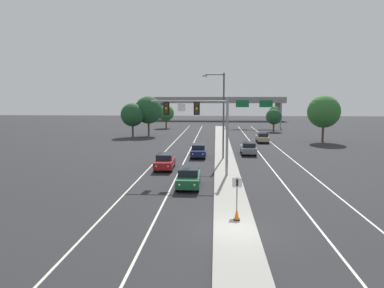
# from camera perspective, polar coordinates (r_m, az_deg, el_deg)

# --- Properties ---
(ground_plane) EXTENTS (260.00, 260.00, 0.00)m
(ground_plane) POSITION_cam_1_polar(r_m,az_deg,el_deg) (20.25, 6.89, -13.67)
(ground_plane) COLOR #28282B
(median_island) EXTENTS (2.40, 110.00, 0.15)m
(median_island) POSITION_cam_1_polar(r_m,az_deg,el_deg) (37.58, 5.45, -3.71)
(median_island) COLOR #9E9B93
(median_island) RESTS_ON ground
(lane_stripe_oncoming_center) EXTENTS (0.14, 100.00, 0.01)m
(lane_stripe_oncoming_center) POSITION_cam_1_polar(r_m,az_deg,el_deg) (44.62, -0.85, -2.02)
(lane_stripe_oncoming_center) COLOR silver
(lane_stripe_oncoming_center) RESTS_ON ground
(lane_stripe_receding_center) EXTENTS (0.14, 100.00, 0.01)m
(lane_stripe_receding_center) POSITION_cam_1_polar(r_m,az_deg,el_deg) (44.85, 11.21, -2.11)
(lane_stripe_receding_center) COLOR silver
(lane_stripe_receding_center) RESTS_ON ground
(edge_stripe_left) EXTENTS (0.14, 100.00, 0.01)m
(edge_stripe_left) POSITION_cam_1_polar(r_m,az_deg,el_deg) (45.00, -5.05, -1.97)
(edge_stripe_left) COLOR silver
(edge_stripe_left) RESTS_ON ground
(edge_stripe_right) EXTENTS (0.14, 100.00, 0.01)m
(edge_stripe_right) POSITION_cam_1_polar(r_m,az_deg,el_deg) (45.39, 15.35, -2.12)
(edge_stripe_right) COLOR silver
(edge_stripe_right) RESTS_ON ground
(overhead_signal_mast) EXTENTS (7.10, 0.44, 7.20)m
(overhead_signal_mast) POSITION_cam_1_polar(r_m,az_deg,el_deg) (32.83, 1.69, 3.97)
(overhead_signal_mast) COLOR gray
(overhead_signal_mast) RESTS_ON median_island
(median_sign_post) EXTENTS (0.60, 0.10, 2.20)m
(median_sign_post) POSITION_cam_1_polar(r_m,az_deg,el_deg) (22.73, 7.18, -7.13)
(median_sign_post) COLOR gray
(median_sign_post) RESTS_ON median_island
(street_lamp_median) EXTENTS (2.58, 0.28, 10.00)m
(street_lamp_median) POSITION_cam_1_polar(r_m,az_deg,el_deg) (42.32, 4.75, 5.33)
(street_lamp_median) COLOR #4C4C51
(street_lamp_median) RESTS_ON median_island
(car_oncoming_green) EXTENTS (1.88, 4.49, 1.58)m
(car_oncoming_green) POSITION_cam_1_polar(r_m,az_deg,el_deg) (29.38, -0.55, -5.30)
(car_oncoming_green) COLOR #195633
(car_oncoming_green) RESTS_ON ground
(car_oncoming_red) EXTENTS (1.91, 4.50, 1.58)m
(car_oncoming_red) POSITION_cam_1_polar(r_m,az_deg,el_deg) (36.79, -4.34, -2.75)
(car_oncoming_red) COLOR maroon
(car_oncoming_red) RESTS_ON ground
(car_oncoming_navy) EXTENTS (1.83, 4.47, 1.58)m
(car_oncoming_navy) POSITION_cam_1_polar(r_m,az_deg,el_deg) (44.18, 1.05, -1.04)
(car_oncoming_navy) COLOR #141E4C
(car_oncoming_navy) RESTS_ON ground
(car_receding_grey) EXTENTS (1.84, 4.48, 1.58)m
(car_receding_grey) POSITION_cam_1_polar(r_m,az_deg,el_deg) (46.91, 8.96, -0.64)
(car_receding_grey) COLOR slate
(car_receding_grey) RESTS_ON ground
(car_receding_tan) EXTENTS (1.88, 4.49, 1.58)m
(car_receding_tan) POSITION_cam_1_polar(r_m,az_deg,el_deg) (60.06, 11.13, 1.03)
(car_receding_tan) COLOR tan
(car_receding_tan) RESTS_ON ground
(traffic_cone_median_nose) EXTENTS (0.36, 0.36, 0.74)m
(traffic_cone_median_nose) POSITION_cam_1_polar(r_m,az_deg,el_deg) (21.45, 7.14, -11.01)
(traffic_cone_median_nose) COLOR black
(traffic_cone_median_nose) RESTS_ON median_island
(highway_sign_gantry) EXTENTS (13.28, 0.42, 7.50)m
(highway_sign_gantry) POSITION_cam_1_polar(r_m,az_deg,el_deg) (89.32, 9.86, 6.51)
(highway_sign_gantry) COLOR gray
(highway_sign_gantry) RESTS_ON ground
(overpass_bridge) EXTENTS (42.40, 6.40, 7.65)m
(overpass_bridge) POSITION_cam_1_polar(r_m,az_deg,el_deg) (118.57, 4.38, 6.57)
(overpass_bridge) COLOR gray
(overpass_bridge) RESTS_ON ground
(tree_far_right_c) EXTENTS (3.27, 3.27, 4.74)m
(tree_far_right_c) POSITION_cam_1_polar(r_m,az_deg,el_deg) (112.63, 12.98, 5.00)
(tree_far_right_c) COLOR #4C3823
(tree_far_right_c) RESTS_ON ground
(tree_far_left_a) EXTENTS (3.85, 3.85, 5.57)m
(tree_far_left_a) POSITION_cam_1_polar(r_m,az_deg,el_deg) (87.57, -4.14, 4.92)
(tree_far_left_a) COLOR #4C3823
(tree_far_left_a) RESTS_ON ground
(tree_far_left_c) EXTENTS (5.26, 5.26, 7.61)m
(tree_far_left_c) POSITION_cam_1_polar(r_m,az_deg,el_deg) (69.51, -6.95, 5.38)
(tree_far_left_c) COLOR #4C3823
(tree_far_left_c) RESTS_ON ground
(tree_far_left_b) EXTENTS (4.37, 4.37, 6.33)m
(tree_far_left_b) POSITION_cam_1_polar(r_m,az_deg,el_deg) (68.20, -9.46, 4.59)
(tree_far_left_b) COLOR #4C3823
(tree_far_left_b) RESTS_ON ground
(tree_far_right_b) EXTENTS (3.44, 3.44, 4.97)m
(tree_far_right_b) POSITION_cam_1_polar(r_m,az_deg,el_deg) (80.11, 12.90, 4.26)
(tree_far_right_b) COLOR #4C3823
(tree_far_right_b) RESTS_ON ground
(tree_far_right_a) EXTENTS (5.32, 5.32, 7.70)m
(tree_far_right_a) POSITION_cam_1_polar(r_m,az_deg,el_deg) (63.04, 20.24, 4.85)
(tree_far_right_a) COLOR #4C3823
(tree_far_right_a) RESTS_ON ground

